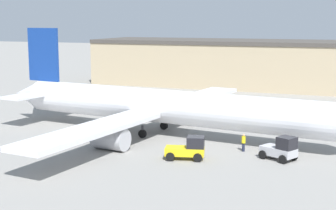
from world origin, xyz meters
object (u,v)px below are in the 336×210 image
Objects in this scene: baggage_tug at (188,149)px; pushback_tug at (281,149)px; airplane at (160,107)px; belt_loader_truck at (101,131)px; ground_crew_worker at (244,142)px.

pushback_tug is at bearing 4.62° from baggage_tug.
airplane is at bearing -176.03° from pushback_tug.
baggage_tug is at bearing -134.49° from pushback_tug.
belt_loader_truck is (-4.53, -5.35, -2.07)m from airplane.
belt_loader_truck is at bearing -155.53° from pushback_tug.
belt_loader_truck is at bearing 126.92° from ground_crew_worker.
ground_crew_worker is 15.14m from belt_loader_truck.
airplane is 25.25× the size of ground_crew_worker.
ground_crew_worker is 0.55× the size of belt_loader_truck.
airplane reaches higher than belt_loader_truck.
belt_loader_truck is 0.90× the size of pushback_tug.
baggage_tug is (6.48, -8.76, -2.14)m from airplane.
belt_loader_truck is at bearing -123.15° from airplane.
belt_loader_truck is at bearing 148.23° from baggage_tug.
pushback_tug reaches higher than ground_crew_worker.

